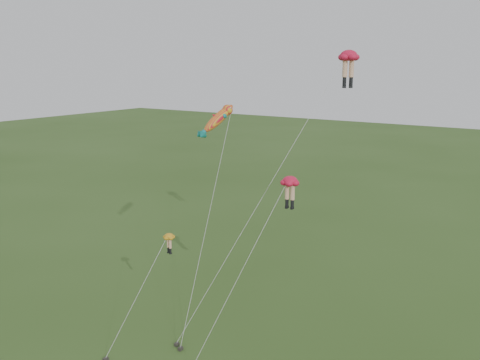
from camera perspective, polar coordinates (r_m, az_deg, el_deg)
The scene contains 5 objects.
ground at distance 40.52m, azimuth -5.38°, elevation -17.56°, with size 300.00×300.00×0.00m, color #304C1B.
legs_kite_red_high at distance 41.50m, azimuth 11.31°, elevation 12.28°, with size 8.89×12.84×21.14m.
legs_kite_red_mid at distance 36.53m, azimuth 5.16°, elevation -0.72°, with size 4.31×7.75×12.67m.
legs_kite_yellow at distance 40.61m, azimuth -7.88°, elevation -6.70°, with size 1.34×6.96×7.70m.
fish_kite at distance 42.12m, azimuth -2.33°, elevation 6.45°, with size 2.93×9.10×17.26m.
Camera 1 is at (22.38, -27.04, 20.25)m, focal length 40.00 mm.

